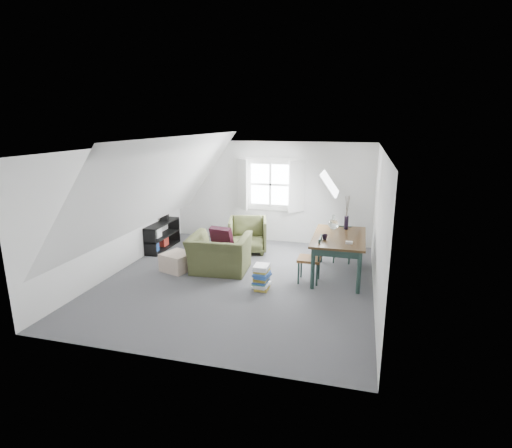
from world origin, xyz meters
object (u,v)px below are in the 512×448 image
(ottoman, at_px, (178,262))
(media_shelf, at_px, (160,237))
(dining_table, at_px, (339,241))
(armchair_far, at_px, (248,251))
(armchair_near, at_px, (220,271))
(dining_chair_far, at_px, (342,242))
(magazine_stack, at_px, (262,277))
(dining_chair_near, at_px, (311,258))

(ottoman, xyz_separation_m, media_shelf, (-1.03, 1.20, 0.11))
(dining_table, bearing_deg, armchair_far, 153.33)
(armchair_far, bearing_deg, ottoman, -138.77)
(armchair_near, distance_m, armchair_far, 1.40)
(armchair_near, xyz_separation_m, ottoman, (-0.86, -0.15, 0.18))
(dining_chair_far, bearing_deg, media_shelf, -10.06)
(dining_table, bearing_deg, ottoman, -171.75)
(armchair_far, distance_m, dining_chair_far, 2.22)
(armchair_near, bearing_deg, armchair_far, -101.98)
(dining_chair_far, height_order, media_shelf, dining_chair_far)
(dining_chair_far, distance_m, magazine_stack, 2.29)
(ottoman, height_order, dining_table, dining_table)
(armchair_near, bearing_deg, dining_chair_far, -156.68)
(armchair_far, xyz_separation_m, dining_table, (2.14, -1.04, 0.72))
(armchair_near, distance_m, ottoman, 0.89)
(armchair_far, height_order, ottoman, armchair_far)
(dining_table, bearing_deg, dining_chair_near, -139.55)
(armchair_near, bearing_deg, media_shelf, -32.78)
(media_shelf, bearing_deg, dining_chair_far, 3.13)
(armchair_near, height_order, magazine_stack, magazine_stack)
(dining_chair_far, height_order, magazine_stack, dining_chair_far)
(armchair_far, xyz_separation_m, dining_chair_far, (2.17, -0.17, 0.44))
(dining_chair_far, relative_size, media_shelf, 0.68)
(dining_table, height_order, magazine_stack, dining_table)
(ottoman, relative_size, dining_chair_far, 0.64)
(media_shelf, bearing_deg, ottoman, -48.47)
(armchair_far, xyz_separation_m, ottoman, (-1.06, -1.54, 0.18))
(armchair_far, bearing_deg, media_shelf, 175.02)
(armchair_far, bearing_deg, dining_table, -40.35)
(ottoman, bearing_deg, media_shelf, 130.75)
(armchair_far, height_order, media_shelf, media_shelf)
(dining_table, bearing_deg, media_shelf, 169.96)
(armchair_far, distance_m, ottoman, 1.88)
(dining_chair_far, xyz_separation_m, magazine_stack, (-1.33, -1.86, -0.21))
(dining_table, xyz_separation_m, dining_chair_near, (-0.48, -0.42, -0.25))
(armchair_near, xyz_separation_m, armchair_far, (0.20, 1.39, 0.00))
(dining_table, distance_m, media_shelf, 4.30)
(armchair_far, xyz_separation_m, dining_chair_near, (1.66, -1.46, 0.47))
(dining_chair_near, distance_m, media_shelf, 3.91)
(armchair_far, bearing_deg, armchair_near, -112.43)
(armchair_far, height_order, dining_table, dining_table)
(media_shelf, height_order, magazine_stack, media_shelf)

